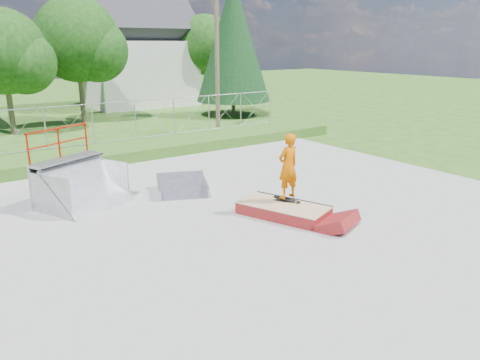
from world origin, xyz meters
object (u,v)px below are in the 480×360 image
at_px(flat_bank_ramp, 182,186).
at_px(quarter_pipe, 83,169).
at_px(grind_box, 283,211).
at_px(skater, 288,169).

bearing_deg(flat_bank_ramp, quarter_pipe, -168.89).
height_order(grind_box, flat_bank_ramp, flat_bank_ramp).
relative_size(grind_box, quarter_pipe, 1.20).
xyz_separation_m(grind_box, skater, (0.26, 0.16, 1.18)).
distance_m(quarter_pipe, flat_bank_ramp, 3.22).
xyz_separation_m(flat_bank_ramp, skater, (1.58, -3.47, 1.12)).
bearing_deg(grind_box, quarter_pipe, 114.76).
relative_size(grind_box, flat_bank_ramp, 1.65).
bearing_deg(quarter_pipe, grind_box, -69.30).
distance_m(quarter_pipe, skater, 6.16).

